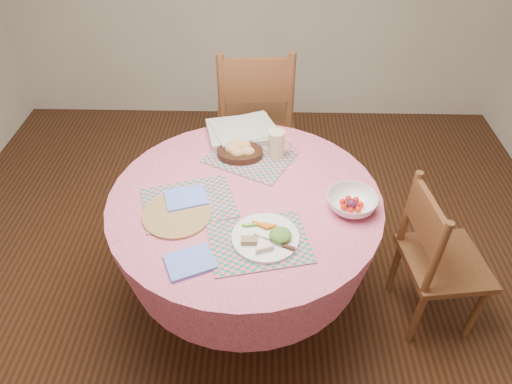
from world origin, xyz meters
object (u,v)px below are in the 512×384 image
Objects in this scene: chair_right at (437,258)px; fruit_bowl at (352,203)px; latte_mug at (277,144)px; dinner_plate at (267,237)px; chair_back at (255,118)px; wicker_trivet at (177,214)px; bread_bowl at (240,150)px; dining_table at (246,227)px.

fruit_bowl is (-0.45, 0.00, 0.34)m from chair_right.
dinner_plate is at bearing -94.31° from latte_mug.
dinner_plate is (0.08, -1.26, 0.22)m from chair_back.
fruit_bowl is (0.45, -1.06, 0.23)m from chair_back.
bread_bowl is at bearing 60.25° from wicker_trivet.
wicker_trivet reaches higher than dining_table.
latte_mug reaches higher than wicker_trivet.
dining_table is 0.44m from latte_mug.
dinner_plate is at bearing -76.24° from bread_bowl.
dinner_plate is 0.42m from fruit_bowl.
latte_mug is 0.50m from fruit_bowl.
dining_table is 5.39× the size of bread_bowl.
bread_bowl is at bearing 61.26° from chair_right.
latte_mug is (-0.78, 0.38, 0.38)m from chair_right.
bread_bowl is at bearing 97.25° from dining_table.
dining_table is 4.13× the size of wicker_trivet.
bread_bowl is 1.65× the size of latte_mug.
fruit_bowl is at bearing -49.35° from latte_mug.
chair_right is 3.08× the size of dinner_plate.
latte_mug reaches higher than dinner_plate.
chair_right is at bearing 13.61° from dinner_plate.
fruit_bowl reaches higher than dining_table.
chair_right reaches higher than bread_bowl.
latte_mug is at bearing 85.69° from dinner_plate.
chair_back is 3.53× the size of wicker_trivet.
chair_right is at bearing -4.25° from dining_table.
latte_mug is (0.18, 0.00, 0.04)m from bread_bowl.
wicker_trivet is 2.15× the size of latte_mug.
chair_back is 3.96× the size of fruit_bowl.
bread_bowl is at bearing 143.71° from fruit_bowl.
chair_right is 3.17× the size of fruit_bowl.
chair_back is at bearing 85.11° from bread_bowl.
dining_table is 0.93m from chair_right.
latte_mug is at bearing 56.59° from chair_right.
latte_mug is at bearing 45.33° from wicker_trivet.
dinner_plate reaches higher than dining_table.
chair_right is 2.82× the size of wicker_trivet.
dining_table is 0.39m from bread_bowl.
dinner_plate is 1.97× the size of latte_mug.
chair_back reaches higher than fruit_bowl.
chair_back is at bearing 74.70° from wicker_trivet.
chair_back is 7.58× the size of latte_mug.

